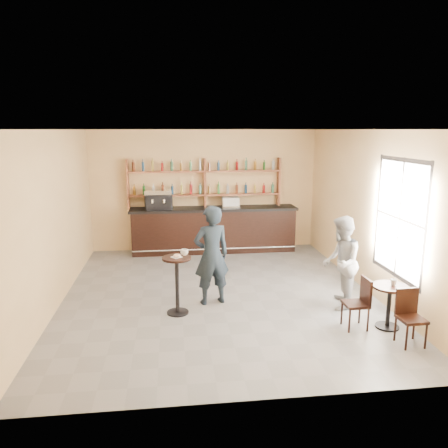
{
  "coord_description": "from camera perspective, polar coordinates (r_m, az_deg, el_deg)",
  "views": [
    {
      "loc": [
        -0.89,
        -8.11,
        3.2
      ],
      "look_at": [
        0.2,
        0.8,
        1.25
      ],
      "focal_mm": 35.0,
      "sensor_mm": 36.0,
      "label": 1
    }
  ],
  "objects": [
    {
      "name": "wall_left",
      "position": [
        8.53,
        -21.16,
        0.61
      ],
      "size": [
        0.0,
        7.0,
        7.0
      ],
      "primitive_type": "plane",
      "rotation": [
        1.57,
        0.0,
        1.57
      ],
      "color": "#EAC085",
      "rests_on": "floor"
    },
    {
      "name": "floor",
      "position": [
        8.76,
        -0.67,
        -9.16
      ],
      "size": [
        7.0,
        7.0,
        0.0
      ],
      "primitive_type": "plane",
      "color": "slate",
      "rests_on": "ground"
    },
    {
      "name": "window_pane",
      "position": [
        8.07,
        21.95,
        0.64
      ],
      "size": [
        0.0,
        2.0,
        2.0
      ],
      "primitive_type": "plane",
      "rotation": [
        1.57,
        0.0,
        -1.57
      ],
      "color": "white",
      "rests_on": "wall_right"
    },
    {
      "name": "liquor_bottles",
      "position": [
        11.58,
        -2.54,
        6.2
      ],
      "size": [
        3.68,
        0.1,
        1.0
      ],
      "primitive_type": null,
      "color": "#8C5919",
      "rests_on": "shelf_unit"
    },
    {
      "name": "cup_pedestal",
      "position": [
        7.69,
        -5.2,
        -3.7
      ],
      "size": [
        0.18,
        0.18,
        0.11
      ],
      "primitive_type": "imported",
      "rotation": [
        0.0,
        0.0,
        -0.43
      ],
      "color": "white",
      "rests_on": "pedestal_table"
    },
    {
      "name": "chair_south",
      "position": [
        7.27,
        23.3,
        -11.27
      ],
      "size": [
        0.38,
        0.38,
        0.85
      ],
      "primitive_type": null,
      "rotation": [
        0.0,
        0.0,
        0.04
      ],
      "color": "black",
      "rests_on": "floor"
    },
    {
      "name": "bar_counter",
      "position": [
        11.61,
        -1.34,
        -0.72
      ],
      "size": [
        4.38,
        0.85,
        1.19
      ],
      "primitive_type": null,
      "color": "black",
      "rests_on": "floor"
    },
    {
      "name": "napkin",
      "position": [
        7.61,
        -6.22,
        -4.31
      ],
      "size": [
        0.23,
        0.23,
        0.0
      ],
      "primitive_type": "cube",
      "rotation": [
        0.0,
        0.0,
        0.64
      ],
      "color": "white",
      "rests_on": "pedestal_table"
    },
    {
      "name": "espresso_machine",
      "position": [
        11.4,
        -8.57,
        3.19
      ],
      "size": [
        0.74,
        0.53,
        0.49
      ],
      "primitive_type": null,
      "rotation": [
        0.0,
        0.0,
        0.13
      ],
      "color": "black",
      "rests_on": "bar_counter"
    },
    {
      "name": "patron_second",
      "position": [
        8.18,
        15.01,
        -4.89
      ],
      "size": [
        0.91,
        1.01,
        1.7
      ],
      "primitive_type": "imported",
      "rotation": [
        0.0,
        0.0,
        -1.96
      ],
      "color": "#949499",
      "rests_on": "floor"
    },
    {
      "name": "pedestal_table",
      "position": [
        7.77,
        -6.13,
        -7.99
      ],
      "size": [
        0.52,
        0.52,
        1.04
      ],
      "primitive_type": null,
      "rotation": [
        0.0,
        0.0,
        0.02
      ],
      "color": "black",
      "rests_on": "floor"
    },
    {
      "name": "wall_right",
      "position": [
        9.13,
        18.36,
        1.54
      ],
      "size": [
        0.0,
        7.0,
        7.0
      ],
      "primitive_type": "plane",
      "rotation": [
        1.57,
        0.0,
        -1.57
      ],
      "color": "#EAC085",
      "rests_on": "floor"
    },
    {
      "name": "cup_cafe",
      "position": [
        7.63,
        21.28,
        -7.12
      ],
      "size": [
        0.13,
        0.13,
        0.1
      ],
      "primitive_type": "imported",
      "rotation": [
        0.0,
        0.0,
        -0.24
      ],
      "color": "white",
      "rests_on": "cafe_table"
    },
    {
      "name": "window_frame",
      "position": [
        8.06,
        21.92,
        0.64
      ],
      "size": [
        0.04,
        1.7,
        2.1
      ],
      "primitive_type": null,
      "color": "black",
      "rests_on": "wall_right"
    },
    {
      "name": "shelf_unit",
      "position": [
        11.6,
        -2.53,
        5.36
      ],
      "size": [
        4.0,
        0.26,
        1.4
      ],
      "primitive_type": null,
      "color": "brown",
      "rests_on": "wall_back"
    },
    {
      "name": "donut",
      "position": [
        7.59,
        -6.15,
        -4.15
      ],
      "size": [
        0.16,
        0.16,
        0.05
      ],
      "primitive_type": "torus",
      "rotation": [
        0.0,
        0.0,
        0.32
      ],
      "color": "#DA854F",
      "rests_on": "napkin"
    },
    {
      "name": "wall_back",
      "position": [
        11.75,
        -2.57,
        4.42
      ],
      "size": [
        7.0,
        0.0,
        7.0
      ],
      "primitive_type": "plane",
      "rotation": [
        1.57,
        0.0,
        0.0
      ],
      "color": "#EAC085",
      "rests_on": "floor"
    },
    {
      "name": "man_main",
      "position": [
        8.06,
        -1.64,
        -4.09
      ],
      "size": [
        0.77,
        0.59,
        1.86
      ],
      "primitive_type": "imported",
      "rotation": [
        0.0,
        0.0,
        3.38
      ],
      "color": "black",
      "rests_on": "floor"
    },
    {
      "name": "chair_west",
      "position": [
        7.53,
        16.8,
        -9.9
      ],
      "size": [
        0.37,
        0.37,
        0.85
      ],
      "primitive_type": null,
      "rotation": [
        0.0,
        0.0,
        -1.56
      ],
      "color": "black",
      "rests_on": "floor"
    },
    {
      "name": "wall_front",
      "position": [
        4.96,
        3.74,
        -6.59
      ],
      "size": [
        7.0,
        0.0,
        7.0
      ],
      "primitive_type": "plane",
      "rotation": [
        -1.57,
        0.0,
        0.0
      ],
      "color": "#EAC085",
      "rests_on": "floor"
    },
    {
      "name": "pastry_case",
      "position": [
        11.52,
        0.85,
        2.86
      ],
      "size": [
        0.45,
        0.36,
        0.27
      ],
      "primitive_type": null,
      "rotation": [
        0.0,
        0.0,
        -0.0
      ],
      "color": "silver",
      "rests_on": "bar_counter"
    },
    {
      "name": "cafe_table",
      "position": [
        7.75,
        20.71,
        -10.06
      ],
      "size": [
        0.6,
        0.6,
        0.73
      ],
      "primitive_type": null,
      "rotation": [
        0.0,
        0.0,
        0.05
      ],
      "color": "black",
      "rests_on": "floor"
    },
    {
      "name": "ceiling",
      "position": [
        8.16,
        -0.73,
        12.25
      ],
      "size": [
        7.0,
        7.0,
        0.0
      ],
      "primitive_type": "plane",
      "rotation": [
        3.14,
        0.0,
        0.0
      ],
      "color": "white",
      "rests_on": "wall_back"
    }
  ]
}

